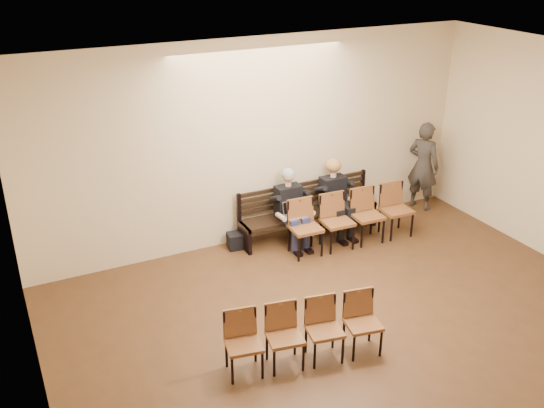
{
  "coord_description": "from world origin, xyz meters",
  "views": [
    {
      "loc": [
        -4.1,
        -3.77,
        4.96
      ],
      "look_at": [
        -0.22,
        4.05,
        1.04
      ],
      "focal_mm": 40.0,
      "sensor_mm": 36.0,
      "label": 1
    }
  ],
  "objects_px": {
    "chair_row_front": "(353,219)",
    "bag": "(238,240)",
    "chair_row_back": "(305,334)",
    "laptop": "(296,218)",
    "seated_man": "(291,208)",
    "passerby": "(424,159)",
    "seated_woman": "(335,199)",
    "bench": "(309,223)",
    "water_bottle": "(352,207)"
  },
  "relations": [
    {
      "from": "seated_man",
      "to": "chair_row_front",
      "type": "relative_size",
      "value": 0.57
    },
    {
      "from": "passerby",
      "to": "water_bottle",
      "type": "bearing_deg",
      "value": 80.78
    },
    {
      "from": "bag",
      "to": "chair_row_back",
      "type": "height_order",
      "value": "chair_row_back"
    },
    {
      "from": "bench",
      "to": "chair_row_front",
      "type": "bearing_deg",
      "value": -53.15
    },
    {
      "from": "bench",
      "to": "passerby",
      "type": "xyz_separation_m",
      "value": [
        2.55,
        0.06,
        0.77
      ]
    },
    {
      "from": "seated_woman",
      "to": "bag",
      "type": "xyz_separation_m",
      "value": [
        -1.79,
        0.22,
        -0.51
      ]
    },
    {
      "from": "chair_row_front",
      "to": "chair_row_back",
      "type": "distance_m",
      "value": 3.33
    },
    {
      "from": "laptop",
      "to": "bench",
      "type": "bearing_deg",
      "value": 36.54
    },
    {
      "from": "bag",
      "to": "chair_row_back",
      "type": "xyz_separation_m",
      "value": [
        -0.47,
        -3.16,
        0.27
      ]
    },
    {
      "from": "seated_woman",
      "to": "laptop",
      "type": "xyz_separation_m",
      "value": [
        -0.92,
        -0.22,
        -0.07
      ]
    },
    {
      "from": "bag",
      "to": "laptop",
      "type": "bearing_deg",
      "value": -26.82
    },
    {
      "from": "seated_man",
      "to": "water_bottle",
      "type": "bearing_deg",
      "value": -15.76
    },
    {
      "from": "bench",
      "to": "seated_woman",
      "type": "height_order",
      "value": "seated_woman"
    },
    {
      "from": "bag",
      "to": "passerby",
      "type": "relative_size",
      "value": 0.19
    },
    {
      "from": "chair_row_back",
      "to": "passerby",
      "type": "bearing_deg",
      "value": 46.18
    },
    {
      "from": "passerby",
      "to": "chair_row_front",
      "type": "bearing_deg",
      "value": 85.78
    },
    {
      "from": "bench",
      "to": "laptop",
      "type": "bearing_deg",
      "value": -143.42
    },
    {
      "from": "passerby",
      "to": "chair_row_back",
      "type": "xyz_separation_m",
      "value": [
        -4.35,
        -3.12,
        -0.59
      ]
    },
    {
      "from": "bench",
      "to": "passerby",
      "type": "relative_size",
      "value": 1.3
    },
    {
      "from": "seated_woman",
      "to": "passerby",
      "type": "relative_size",
      "value": 0.65
    },
    {
      "from": "laptop",
      "to": "chair_row_back",
      "type": "distance_m",
      "value": 3.04
    },
    {
      "from": "laptop",
      "to": "water_bottle",
      "type": "relative_size",
      "value": 1.37
    },
    {
      "from": "seated_woman",
      "to": "water_bottle",
      "type": "height_order",
      "value": "seated_woman"
    },
    {
      "from": "laptop",
      "to": "chair_row_back",
      "type": "xyz_separation_m",
      "value": [
        -1.34,
        -2.72,
        -0.16
      ]
    },
    {
      "from": "passerby",
      "to": "chair_row_back",
      "type": "height_order",
      "value": "passerby"
    },
    {
      "from": "bench",
      "to": "water_bottle",
      "type": "relative_size",
      "value": 10.54
    },
    {
      "from": "seated_man",
      "to": "bag",
      "type": "height_order",
      "value": "seated_man"
    },
    {
      "from": "bench",
      "to": "water_bottle",
      "type": "distance_m",
      "value": 0.83
    },
    {
      "from": "water_bottle",
      "to": "bag",
      "type": "xyz_separation_m",
      "value": [
        -1.96,
        0.52,
        -0.44
      ]
    },
    {
      "from": "laptop",
      "to": "water_bottle",
      "type": "bearing_deg",
      "value": -4.2
    },
    {
      "from": "chair_row_front",
      "to": "chair_row_back",
      "type": "bearing_deg",
      "value": -130.56
    },
    {
      "from": "seated_man",
      "to": "passerby",
      "type": "xyz_separation_m",
      "value": [
        2.98,
        0.18,
        0.34
      ]
    },
    {
      "from": "passerby",
      "to": "chair_row_front",
      "type": "xyz_separation_m",
      "value": [
        -2.06,
        -0.71,
        -0.53
      ]
    },
    {
      "from": "seated_man",
      "to": "laptop",
      "type": "bearing_deg",
      "value": -95.53
    },
    {
      "from": "passerby",
      "to": "seated_man",
      "type": "bearing_deg",
      "value": 70.2
    },
    {
      "from": "water_bottle",
      "to": "laptop",
      "type": "bearing_deg",
      "value": 175.84
    },
    {
      "from": "laptop",
      "to": "chair_row_front",
      "type": "height_order",
      "value": "chair_row_front"
    },
    {
      "from": "seated_woman",
      "to": "water_bottle",
      "type": "bearing_deg",
      "value": -60.95
    },
    {
      "from": "seated_man",
      "to": "water_bottle",
      "type": "relative_size",
      "value": 5.34
    },
    {
      "from": "bag",
      "to": "water_bottle",
      "type": "bearing_deg",
      "value": -14.88
    },
    {
      "from": "chair_row_front",
      "to": "bag",
      "type": "bearing_deg",
      "value": 160.5
    },
    {
      "from": "passerby",
      "to": "seated_woman",
      "type": "bearing_deg",
      "value": 71.68
    },
    {
      "from": "bag",
      "to": "chair_row_front",
      "type": "relative_size",
      "value": 0.16
    },
    {
      "from": "seated_man",
      "to": "seated_woman",
      "type": "distance_m",
      "value": 0.9
    },
    {
      "from": "water_bottle",
      "to": "bench",
      "type": "bearing_deg",
      "value": 146.09
    },
    {
      "from": "passerby",
      "to": "laptop",
      "type": "bearing_deg",
      "value": 74.35
    },
    {
      "from": "bag",
      "to": "chair_row_front",
      "type": "bearing_deg",
      "value": -22.41
    },
    {
      "from": "laptop",
      "to": "bag",
      "type": "relative_size",
      "value": 0.91
    },
    {
      "from": "bench",
      "to": "water_bottle",
      "type": "bearing_deg",
      "value": -33.91
    },
    {
      "from": "seated_woman",
      "to": "water_bottle",
      "type": "relative_size",
      "value": 5.24
    }
  ]
}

